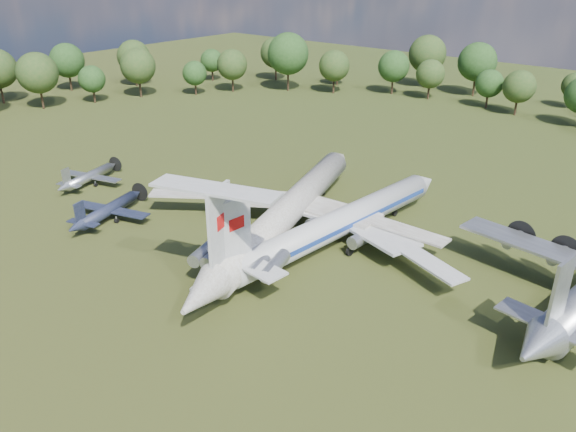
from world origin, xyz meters
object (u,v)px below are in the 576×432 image
Objects in this scene: tu104_jet at (338,228)px; small_prop_northwest at (89,179)px; il62_airliner at (288,215)px; small_prop_west at (108,212)px; person_on_il62 at (236,239)px.

tu104_jet is 42.74m from small_prop_northwest.
small_prop_west is (-21.40, -12.63, -1.42)m from il62_airliner.
small_prop_west reaches higher than small_prop_northwest.
person_on_il62 is at bearing -19.39° from small_prop_west.
person_on_il62 is (-2.48, -15.25, 3.71)m from tu104_jet.
tu104_jet is 3.26× the size of small_prop_northwest.
person_on_il62 is (25.75, -1.19, 4.90)m from small_prop_west.
il62_airliner is 3.31× the size of small_prop_west.
tu104_jet reaches higher than small_prop_west.
small_prop_northwest is (-41.90, -8.32, -1.30)m from tu104_jet.
tu104_jet is at bearing -5.67° from il62_airliner.
small_prop_northwest is at bearing 140.50° from small_prop_west.
small_prop_northwest is (-35.07, -6.89, -1.53)m from il62_airliner.
il62_airliner is at bearing -5.56° from small_prop_northwest.
tu104_jet is 26.43× the size of person_on_il62.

